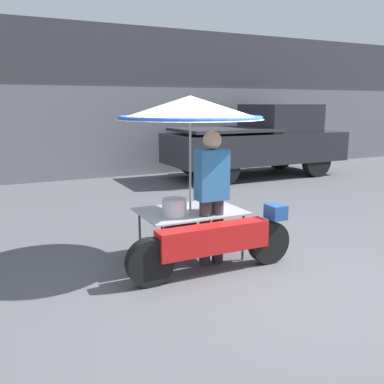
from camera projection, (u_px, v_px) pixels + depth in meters
ground_plane at (266, 280)px, 4.84m from camera, size 36.00×36.00×0.00m
shopfront_building at (88, 103)px, 12.00m from camera, size 28.00×2.06×3.98m
vendor_motorcycle_cart at (194, 136)px, 5.19m from camera, size 2.11×1.80×2.06m
vendor_person at (212, 191)px, 5.17m from camera, size 0.38×0.22×1.65m
pickup_truck at (259, 141)px, 11.64m from camera, size 4.88×1.90×1.94m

